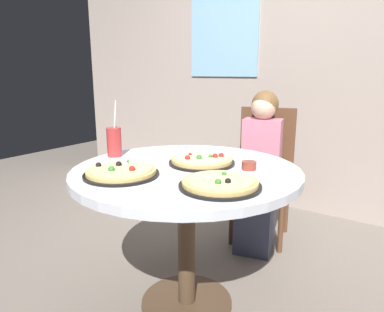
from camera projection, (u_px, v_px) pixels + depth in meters
ground_plane at (187, 303)px, 1.89m from camera, size 8.00×8.00×0.00m
wall_with_window at (305, 41)px, 2.94m from camera, size 5.20×0.14×2.90m
dining_table at (186, 190)px, 1.74m from camera, size 1.11×1.11×0.75m
chair_wooden at (264, 166)px, 2.60m from camera, size 0.48×0.48×0.95m
diner_child at (259, 179)px, 2.44m from camera, size 0.33×0.43×1.08m
pizza_veggie at (202, 161)px, 1.79m from camera, size 0.34×0.34×0.05m
pizza_cheese at (121, 172)px, 1.59m from camera, size 0.34×0.34×0.05m
pizza_pepperoni at (220, 183)px, 1.43m from camera, size 0.34×0.34×0.05m
soda_cup at (114, 142)px, 1.94m from camera, size 0.08×0.08×0.31m
sauce_bowl at (249, 165)px, 1.68m from camera, size 0.07×0.07×0.04m
plate_small at (204, 149)px, 2.11m from camera, size 0.18×0.18×0.01m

